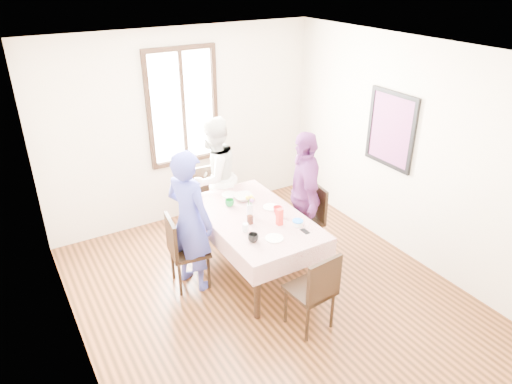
# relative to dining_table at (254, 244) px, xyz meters

# --- Properties ---
(ground) EXTENTS (4.50, 4.50, 0.00)m
(ground) POSITION_rel_dining_table_xyz_m (-0.10, -0.48, -0.38)
(ground) COLOR #321D0D
(ground) RESTS_ON ground
(back_wall) EXTENTS (4.00, 0.00, 4.00)m
(back_wall) POSITION_rel_dining_table_xyz_m (-0.10, 1.77, 0.98)
(back_wall) COLOR beige
(back_wall) RESTS_ON ground
(right_wall) EXTENTS (0.00, 4.50, 4.50)m
(right_wall) POSITION_rel_dining_table_xyz_m (1.90, -0.48, 0.98)
(right_wall) COLOR beige
(right_wall) RESTS_ON ground
(window_frame) EXTENTS (1.02, 0.06, 1.62)m
(window_frame) POSITION_rel_dining_table_xyz_m (-0.10, 1.75, 1.27)
(window_frame) COLOR black
(window_frame) RESTS_ON back_wall
(window_pane) EXTENTS (0.90, 0.02, 1.50)m
(window_pane) POSITION_rel_dining_table_xyz_m (-0.10, 1.76, 1.27)
(window_pane) COLOR white
(window_pane) RESTS_ON back_wall
(art_poster) EXTENTS (0.04, 0.76, 0.96)m
(art_poster) POSITION_rel_dining_table_xyz_m (1.88, -0.18, 1.18)
(art_poster) COLOR red
(art_poster) RESTS_ON right_wall
(dining_table) EXTENTS (0.93, 1.63, 0.75)m
(dining_table) POSITION_rel_dining_table_xyz_m (0.00, 0.00, 0.00)
(dining_table) COLOR black
(dining_table) RESTS_ON ground
(tablecloth) EXTENTS (1.05, 1.75, 0.01)m
(tablecloth) POSITION_rel_dining_table_xyz_m (0.00, 0.00, 0.38)
(tablecloth) COLOR #540A0C
(tablecloth) RESTS_ON dining_table
(chair_left) EXTENTS (0.47, 0.47, 0.91)m
(chair_left) POSITION_rel_dining_table_xyz_m (-0.77, 0.15, 0.08)
(chair_left) COLOR black
(chair_left) RESTS_ON ground
(chair_right) EXTENTS (0.47, 0.47, 0.91)m
(chair_right) POSITION_rel_dining_table_xyz_m (0.77, 0.05, 0.08)
(chair_right) COLOR black
(chair_right) RESTS_ON ground
(chair_far) EXTENTS (0.45, 0.45, 0.91)m
(chair_far) POSITION_rel_dining_table_xyz_m (0.00, 1.12, 0.08)
(chair_far) COLOR black
(chair_far) RESTS_ON ground
(chair_near) EXTENTS (0.46, 0.46, 0.91)m
(chair_near) POSITION_rel_dining_table_xyz_m (0.00, -1.12, 0.08)
(chair_near) COLOR black
(chair_near) RESTS_ON ground
(person_left) EXTENTS (0.61, 0.72, 1.68)m
(person_left) POSITION_rel_dining_table_xyz_m (-0.75, 0.15, 0.47)
(person_left) COLOR #3A3F9C
(person_left) RESTS_ON ground
(person_far) EXTENTS (0.99, 0.90, 1.67)m
(person_far) POSITION_rel_dining_table_xyz_m (0.00, 1.10, 0.46)
(person_far) COLOR white
(person_far) RESTS_ON ground
(person_right) EXTENTS (0.78, 1.05, 1.66)m
(person_right) POSITION_rel_dining_table_xyz_m (0.75, 0.05, 0.45)
(person_right) COLOR #692B69
(person_right) RESTS_ON ground
(mug_black) EXTENTS (0.12, 0.12, 0.09)m
(mug_black) POSITION_rel_dining_table_xyz_m (-0.28, -0.47, 0.43)
(mug_black) COLOR black
(mug_black) RESTS_ON tablecloth
(mug_flag) EXTENTS (0.15, 0.15, 0.10)m
(mug_flag) POSITION_rel_dining_table_xyz_m (0.26, -0.11, 0.44)
(mug_flag) COLOR red
(mug_flag) RESTS_ON tablecloth
(mug_green) EXTENTS (0.16, 0.16, 0.09)m
(mug_green) POSITION_rel_dining_table_xyz_m (-0.12, 0.37, 0.43)
(mug_green) COLOR #0C7226
(mug_green) RESTS_ON tablecloth
(serving_bowl) EXTENTS (0.27, 0.27, 0.06)m
(serving_bowl) POSITION_rel_dining_table_xyz_m (0.11, 0.44, 0.42)
(serving_bowl) COLOR white
(serving_bowl) RESTS_ON tablecloth
(juice_carton) EXTENTS (0.06, 0.06, 0.20)m
(juice_carton) POSITION_rel_dining_table_xyz_m (0.15, -0.31, 0.48)
(juice_carton) COLOR red
(juice_carton) RESTS_ON tablecloth
(butter_tub) EXTENTS (0.11, 0.11, 0.05)m
(butter_tub) POSITION_rel_dining_table_xyz_m (0.32, -0.43, 0.41)
(butter_tub) COLOR white
(butter_tub) RESTS_ON tablecloth
(jam_jar) EXTENTS (0.07, 0.07, 0.10)m
(jam_jar) POSITION_rel_dining_table_xyz_m (-0.12, -0.12, 0.44)
(jam_jar) COLOR black
(jam_jar) RESTS_ON tablecloth
(drinking_glass) EXTENTS (0.07, 0.07, 0.09)m
(drinking_glass) POSITION_rel_dining_table_xyz_m (-0.25, -0.24, 0.43)
(drinking_glass) COLOR silver
(drinking_glass) RESTS_ON tablecloth
(smartphone) EXTENTS (0.06, 0.12, 0.01)m
(smartphone) POSITION_rel_dining_table_xyz_m (0.31, -0.59, 0.39)
(smartphone) COLOR black
(smartphone) RESTS_ON tablecloth
(flower_vase) EXTENTS (0.07, 0.07, 0.15)m
(flower_vase) POSITION_rel_dining_table_xyz_m (-0.03, 0.04, 0.46)
(flower_vase) COLOR silver
(flower_vase) RESTS_ON tablecloth
(plate_right) EXTENTS (0.20, 0.20, 0.01)m
(plate_right) POSITION_rel_dining_table_xyz_m (0.29, 0.08, 0.39)
(plate_right) COLOR white
(plate_right) RESTS_ON tablecloth
(plate_far) EXTENTS (0.20, 0.20, 0.01)m
(plate_far) POSITION_rel_dining_table_xyz_m (0.01, 0.63, 0.39)
(plate_far) COLOR white
(plate_far) RESTS_ON tablecloth
(plate_near) EXTENTS (0.20, 0.20, 0.01)m
(plate_near) POSITION_rel_dining_table_xyz_m (-0.06, -0.54, 0.39)
(plate_near) COLOR white
(plate_near) RESTS_ON tablecloth
(butter_lid) EXTENTS (0.12, 0.12, 0.01)m
(butter_lid) POSITION_rel_dining_table_xyz_m (0.32, -0.43, 0.45)
(butter_lid) COLOR blue
(butter_lid) RESTS_ON butter_tub
(flower_bunch) EXTENTS (0.09, 0.09, 0.10)m
(flower_bunch) POSITION_rel_dining_table_xyz_m (-0.03, 0.04, 0.58)
(flower_bunch) COLOR yellow
(flower_bunch) RESTS_ON flower_vase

